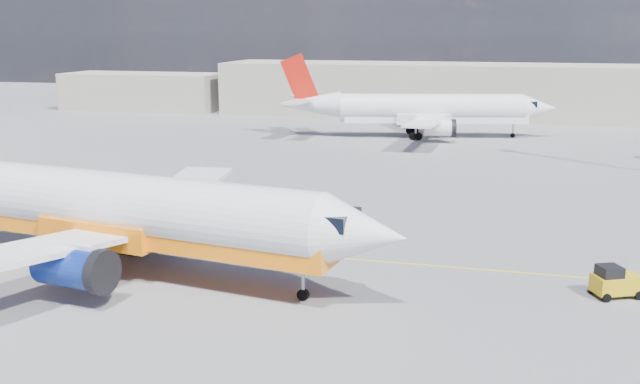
% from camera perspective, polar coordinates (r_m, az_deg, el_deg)
% --- Properties ---
extents(ground, '(240.00, 240.00, 0.00)m').
position_cam_1_polar(ground, '(40.61, -4.85, -6.17)').
color(ground, '#5D5D62').
rests_on(ground, ground).
extents(taxi_line, '(70.00, 0.15, 0.01)m').
position_cam_1_polar(taxi_line, '(43.31, -3.56, -4.91)').
color(taxi_line, yellow).
rests_on(taxi_line, ground).
extents(terminal_main, '(70.00, 14.00, 8.00)m').
position_cam_1_polar(terminal_main, '(111.87, 10.32, 8.01)').
color(terminal_main, '#B1A998').
rests_on(terminal_main, ground).
extents(terminal_annex, '(26.00, 10.00, 6.00)m').
position_cam_1_polar(terminal_annex, '(123.07, -13.93, 7.81)').
color(terminal_annex, '#B1A998').
rests_on(terminal_annex, ground).
extents(main_jet, '(35.64, 27.75, 10.77)m').
position_cam_1_polar(main_jet, '(41.04, -16.48, -1.24)').
color(main_jet, white).
rests_on(main_jet, ground).
extents(second_jet, '(34.20, 26.36, 10.32)m').
position_cam_1_polar(second_jet, '(89.66, 8.19, 6.54)').
color(second_jet, white).
rests_on(second_jet, ground).
extents(gse_tug, '(2.63, 2.23, 1.65)m').
position_cam_1_polar(gse_tug, '(39.21, 22.54, -6.66)').
color(gse_tug, black).
rests_on(gse_tug, ground).
extents(traffic_cone, '(0.36, 0.36, 0.50)m').
position_cam_1_polar(traffic_cone, '(42.60, -3.73, -4.88)').
color(traffic_cone, white).
rests_on(traffic_cone, ground).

